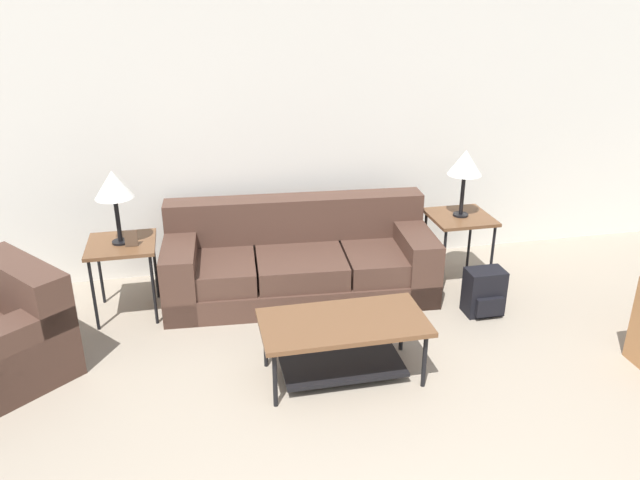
{
  "coord_description": "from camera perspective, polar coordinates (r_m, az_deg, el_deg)",
  "views": [
    {
      "loc": [
        -0.96,
        -1.61,
        2.67
      ],
      "look_at": [
        -0.03,
        2.69,
        0.8
      ],
      "focal_mm": 35.0,
      "sensor_mm": 36.0,
      "label": 1
    }
  ],
  "objects": [
    {
      "name": "table_lamp_left",
      "position": [
        5.2,
        -18.38,
        4.69
      ],
      "size": [
        0.31,
        0.31,
        0.61
      ],
      "color": "black",
      "rests_on": "side_table_left"
    },
    {
      "name": "picture_frame",
      "position": [
        5.26,
        -16.9,
        0.15
      ],
      "size": [
        0.1,
        0.04,
        0.13
      ],
      "color": "#4C3828",
      "rests_on": "side_table_left"
    },
    {
      "name": "couch",
      "position": [
        5.61,
        -1.91,
        -2.05
      ],
      "size": [
        2.41,
        1.08,
        0.82
      ],
      "color": "#4C3328",
      "rests_on": "ground_plane"
    },
    {
      "name": "side_table_left",
      "position": [
        5.39,
        -17.66,
        -0.89
      ],
      "size": [
        0.55,
        0.55,
        0.65
      ],
      "color": "brown",
      "rests_on": "ground_plane"
    },
    {
      "name": "side_table_right",
      "position": [
        5.86,
        12.66,
        1.59
      ],
      "size": [
        0.55,
        0.55,
        0.65
      ],
      "color": "brown",
      "rests_on": "ground_plane"
    },
    {
      "name": "table_lamp_right",
      "position": [
        5.69,
        13.14,
        6.78
      ],
      "size": [
        0.31,
        0.31,
        0.61
      ],
      "color": "black",
      "rests_on": "side_table_right"
    },
    {
      "name": "backpack",
      "position": [
        5.48,
        14.78,
        -4.66
      ],
      "size": [
        0.32,
        0.29,
        0.4
      ],
      "color": "black",
      "rests_on": "ground_plane"
    },
    {
      "name": "wall_back",
      "position": [
        5.9,
        -2.49,
        9.56
      ],
      "size": [
        8.56,
        0.06,
        2.6
      ],
      "color": "silver",
      "rests_on": "ground_plane"
    },
    {
      "name": "coffee_table",
      "position": [
        4.44,
        2.13,
        -8.69
      ],
      "size": [
        1.17,
        0.6,
        0.46
      ],
      "color": "brown",
      "rests_on": "ground_plane"
    }
  ]
}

